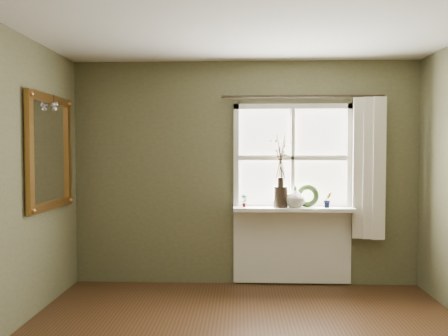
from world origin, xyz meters
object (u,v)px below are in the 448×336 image
at_px(dark_jug, 280,197).
at_px(wreath, 307,198).
at_px(gilt_mirror, 50,152).
at_px(cream_vase, 295,197).

xyz_separation_m(dark_jug, wreath, (0.31, 0.04, -0.02)).
relative_size(dark_jug, gilt_mirror, 0.21).
distance_m(wreath, gilt_mirror, 2.82).
bearing_deg(cream_vase, dark_jug, 180.00).
xyz_separation_m(cream_vase, wreath, (0.15, 0.04, -0.02)).
relative_size(dark_jug, cream_vase, 1.00).
bearing_deg(cream_vase, wreath, 15.21).
distance_m(dark_jug, wreath, 0.31).
bearing_deg(gilt_mirror, cream_vase, 14.19).
bearing_deg(cream_vase, gilt_mirror, -165.81).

